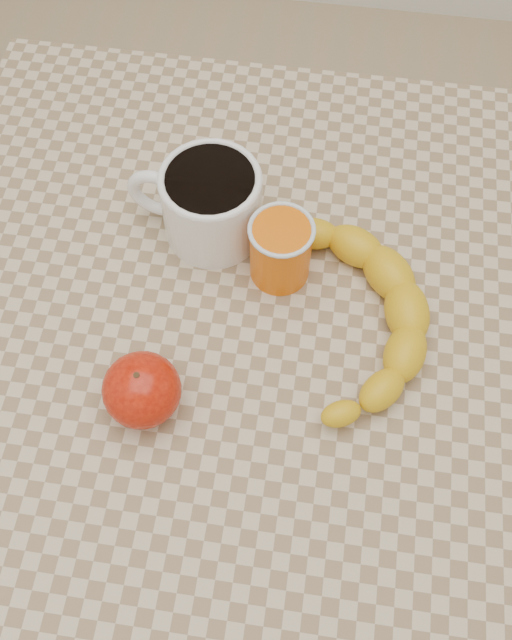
# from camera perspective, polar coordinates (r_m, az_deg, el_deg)

# --- Properties ---
(ground) EXTENTS (3.00, 3.00, 0.00)m
(ground) POSITION_cam_1_polar(r_m,az_deg,el_deg) (1.48, 0.00, -14.16)
(ground) COLOR tan
(ground) RESTS_ON ground
(table) EXTENTS (0.80, 0.80, 0.75)m
(table) POSITION_cam_1_polar(r_m,az_deg,el_deg) (0.85, 0.00, -3.36)
(table) COLOR tan
(table) RESTS_ON ground
(coffee_mug) EXTENTS (0.16, 0.12, 0.10)m
(coffee_mug) POSITION_cam_1_polar(r_m,az_deg,el_deg) (0.80, -3.78, 9.44)
(coffee_mug) COLOR white
(coffee_mug) RESTS_ON table
(orange_juice_glass) EXTENTS (0.07, 0.07, 0.08)m
(orange_juice_glass) POSITION_cam_1_polar(r_m,az_deg,el_deg) (0.77, 1.98, 5.64)
(orange_juice_glass) COLOR #E15E07
(orange_juice_glass) RESTS_ON table
(apple) EXTENTS (0.10, 0.10, 0.07)m
(apple) POSITION_cam_1_polar(r_m,az_deg,el_deg) (0.71, -9.12, -5.54)
(apple) COLOR #8A0D04
(apple) RESTS_ON table
(banana) EXTENTS (0.37, 0.41, 0.05)m
(banana) POSITION_cam_1_polar(r_m,az_deg,el_deg) (0.76, 7.22, 0.69)
(banana) COLOR gold
(banana) RESTS_ON table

